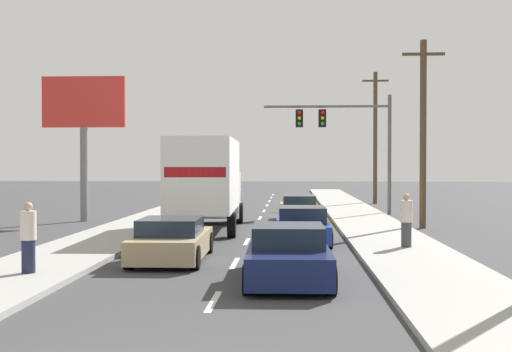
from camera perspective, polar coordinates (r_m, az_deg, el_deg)
ground_plane at (r=32.04m, az=0.27°, el=-3.87°), size 140.00×140.00×0.00m
sidewalk_right at (r=27.24m, az=10.46°, el=-4.61°), size 3.00×80.00×0.14m
sidewalk_left at (r=27.81m, az=-10.72°, el=-4.50°), size 3.00×80.00×0.14m
lane_markings at (r=30.52m, az=0.14°, el=-4.11°), size 0.14×57.00×0.01m
box_truck at (r=26.43m, az=-4.33°, el=-0.34°), size 2.76×8.89×3.73m
car_tan at (r=18.65m, az=-7.44°, el=-5.69°), size 2.03×4.33×1.23m
car_yellow at (r=30.84m, az=3.78°, el=-2.96°), size 1.92×4.74×1.28m
car_blue at (r=22.63m, az=4.07°, el=-4.46°), size 1.95×4.16×1.28m
car_navy at (r=15.40m, az=2.86°, el=-7.01°), size 2.05×4.59×1.33m
traffic_signal_mast at (r=35.55m, az=7.14°, el=4.27°), size 6.93×0.69×6.51m
utility_pole_mid at (r=28.58m, az=14.52°, el=3.84°), size 1.80×0.28×8.05m
utility_pole_far at (r=45.48m, az=10.47°, el=3.49°), size 1.80×0.28×9.10m
roadside_billboard at (r=32.17m, az=-14.96°, el=4.92°), size 4.02×0.36×6.95m
pedestrian_near_corner at (r=16.52m, az=-19.44°, el=-5.15°), size 0.38×0.38×1.71m
pedestrian_mid_block at (r=20.95m, az=13.12°, el=-3.84°), size 0.38×0.38×1.69m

